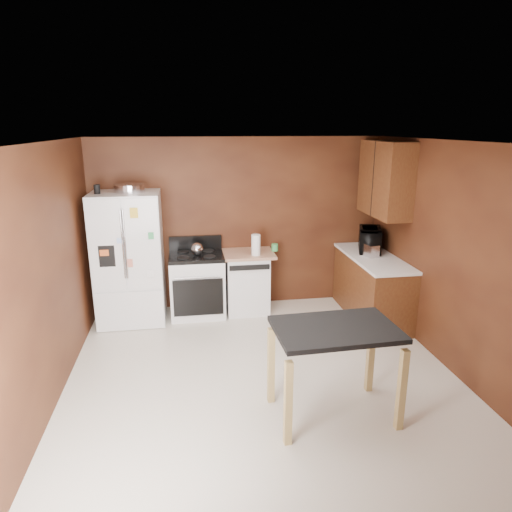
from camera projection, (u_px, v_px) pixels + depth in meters
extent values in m
plane|color=beige|center=(264.00, 380.00, 4.93)|extent=(4.50, 4.50, 0.00)
plane|color=white|center=(265.00, 142.00, 4.24)|extent=(4.50, 4.50, 0.00)
plane|color=#562D16|center=(238.00, 224.00, 6.73)|extent=(4.20, 0.00, 4.20)
plane|color=#562D16|center=(336.00, 396.00, 2.45)|extent=(4.20, 0.00, 4.20)
plane|color=#562D16|center=(44.00, 280.00, 4.28)|extent=(0.00, 4.50, 4.50)
plane|color=#562D16|center=(457.00, 261.00, 4.90)|extent=(0.00, 4.50, 4.50)
cylinder|color=silver|center=(129.00, 188.00, 6.03)|extent=(0.41, 0.41, 0.10)
cylinder|color=black|center=(97.00, 189.00, 5.86)|extent=(0.08, 0.08, 0.12)
sphere|color=silver|center=(197.00, 249.00, 6.36)|extent=(0.18, 0.18, 0.18)
cylinder|color=white|center=(256.00, 245.00, 6.38)|extent=(0.13, 0.13, 0.30)
cylinder|color=green|center=(275.00, 247.00, 6.62)|extent=(0.13, 0.13, 0.10)
cube|color=silver|center=(370.00, 250.00, 6.32)|extent=(0.20, 0.26, 0.17)
imported|color=black|center=(370.00, 241.00, 6.57)|extent=(0.53, 0.64, 0.30)
cube|color=white|center=(129.00, 258.00, 6.24)|extent=(0.90, 0.75, 1.80)
cube|color=white|center=(106.00, 246.00, 5.76)|extent=(0.43, 0.02, 1.20)
cube|color=white|center=(142.00, 245.00, 5.82)|extent=(0.43, 0.02, 1.20)
cube|color=white|center=(130.00, 311.00, 6.04)|extent=(0.88, 0.02, 0.54)
cube|color=black|center=(107.00, 256.00, 5.79)|extent=(0.20, 0.01, 0.28)
cylinder|color=silver|center=(123.00, 245.00, 5.76)|extent=(0.02, 0.02, 0.90)
cylinder|color=silver|center=(125.00, 244.00, 5.76)|extent=(0.02, 0.02, 0.90)
cube|color=yellow|center=(134.00, 213.00, 5.67)|extent=(0.10, 0.00, 0.13)
cube|color=#379C57|center=(151.00, 236.00, 5.79)|extent=(0.07, 0.00, 0.09)
cube|color=#D15922|center=(104.00, 253.00, 5.75)|extent=(0.11, 0.00, 0.08)
cube|color=#D3755D|center=(130.00, 263.00, 5.84)|extent=(0.08, 0.00, 0.11)
cube|color=white|center=(150.00, 273.00, 5.92)|extent=(0.09, 0.00, 0.10)
cube|color=#AAC8FF|center=(120.00, 241.00, 5.74)|extent=(0.07, 0.00, 0.07)
cube|color=white|center=(197.00, 286.00, 6.55)|extent=(0.76, 0.65, 0.85)
cube|color=black|center=(196.00, 256.00, 6.43)|extent=(0.76, 0.65, 0.05)
cube|color=black|center=(195.00, 242.00, 6.67)|extent=(0.76, 0.06, 0.20)
cube|color=black|center=(198.00, 297.00, 6.24)|extent=(0.68, 0.02, 0.52)
cylinder|color=silver|center=(198.00, 278.00, 6.15)|extent=(0.62, 0.02, 0.02)
cylinder|color=black|center=(183.00, 252.00, 6.54)|extent=(0.17, 0.17, 0.02)
cylinder|color=black|center=(208.00, 251.00, 6.60)|extent=(0.17, 0.17, 0.02)
cylinder|color=black|center=(183.00, 258.00, 6.24)|extent=(0.17, 0.17, 0.02)
cylinder|color=black|center=(210.00, 257.00, 6.29)|extent=(0.17, 0.17, 0.02)
cube|color=white|center=(247.00, 283.00, 6.68)|extent=(0.60, 0.60, 0.85)
cube|color=black|center=(250.00, 268.00, 6.29)|extent=(0.56, 0.02, 0.07)
cube|color=#AA7B5E|center=(247.00, 254.00, 6.56)|extent=(0.78, 0.62, 0.04)
cube|color=brown|center=(372.00, 288.00, 6.46)|extent=(0.60, 1.55, 0.86)
cube|color=white|center=(374.00, 258.00, 6.33)|extent=(0.63, 1.58, 0.04)
cube|color=brown|center=(385.00, 179.00, 6.15)|extent=(0.35, 1.05, 1.00)
cube|color=black|center=(373.00, 179.00, 6.13)|extent=(0.01, 0.01, 1.00)
cube|color=black|center=(336.00, 329.00, 4.11)|extent=(1.13, 0.78, 0.05)
cube|color=#A68B50|center=(271.00, 366.00, 4.45)|extent=(0.07, 0.07, 0.79)
cube|color=#A68B50|center=(371.00, 356.00, 4.64)|extent=(0.07, 0.07, 0.79)
cube|color=#A68B50|center=(288.00, 403.00, 3.84)|extent=(0.07, 0.07, 0.79)
cube|color=#A68B50|center=(402.00, 390.00, 4.04)|extent=(0.07, 0.07, 0.79)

